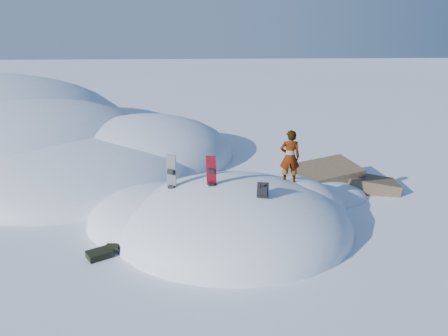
{
  "coord_description": "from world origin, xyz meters",
  "views": [
    {
      "loc": [
        -0.88,
        -11.57,
        5.85
      ],
      "look_at": [
        -0.28,
        0.3,
        1.82
      ],
      "focal_mm": 35.0,
      "sensor_mm": 36.0,
      "label": 1
    }
  ],
  "objects_px": {
    "backpack": "(263,190)",
    "person": "(290,157)",
    "snowboard_red": "(212,180)",
    "snowboard_dark": "(172,181)"
  },
  "relations": [
    {
      "from": "backpack",
      "to": "person",
      "type": "bearing_deg",
      "value": 69.8
    },
    {
      "from": "snowboard_red",
      "to": "person",
      "type": "bearing_deg",
      "value": 29.79
    },
    {
      "from": "snowboard_red",
      "to": "snowboard_dark",
      "type": "bearing_deg",
      "value": 172.25
    },
    {
      "from": "snowboard_red",
      "to": "snowboard_dark",
      "type": "xyz_separation_m",
      "value": [
        -1.15,
        0.39,
        -0.17
      ]
    },
    {
      "from": "backpack",
      "to": "person",
      "type": "xyz_separation_m",
      "value": [
        0.99,
        1.52,
        0.44
      ]
    },
    {
      "from": "snowboard_red",
      "to": "person",
      "type": "height_order",
      "value": "person"
    },
    {
      "from": "snowboard_red",
      "to": "backpack",
      "type": "distance_m",
      "value": 1.52
    },
    {
      "from": "backpack",
      "to": "person",
      "type": "height_order",
      "value": "person"
    },
    {
      "from": "snowboard_red",
      "to": "snowboard_dark",
      "type": "relative_size",
      "value": 0.9
    },
    {
      "from": "snowboard_red",
      "to": "backpack",
      "type": "xyz_separation_m",
      "value": [
        1.34,
        -0.72,
        -0.06
      ]
    }
  ]
}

